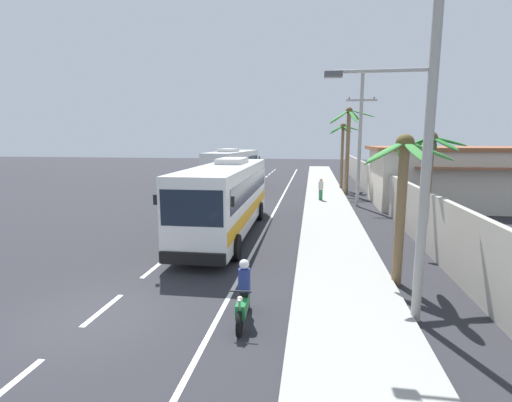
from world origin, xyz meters
The scene contains 15 objects.
ground_plane centered at (0.00, 0.00, 0.00)m, with size 160.00×160.00×0.00m, color #28282D.
sidewalk_kerb centered at (6.80, 10.00, 0.07)m, with size 3.20×90.00×0.14m, color #999993.
lane_markings centered at (1.95, 14.64, 0.00)m, with size 3.45×71.00×0.01m.
boundary_wall centered at (10.60, 14.00, 1.25)m, with size 0.24×60.00×2.49m, color #9E998E.
coach_bus_foreground centered at (1.54, 9.33, 1.93)m, with size 2.95×11.71×3.71m.
coach_bus_far_lane centered at (-1.85, 26.42, 1.98)m, with size 3.62×11.04×3.81m.
motorcycle_beside_bus centered at (4.01, 0.43, 0.66)m, with size 0.56×1.96×1.64m.
pedestrian_near_kerb centered at (6.36, 19.72, 1.00)m, with size 0.36×0.36×1.64m.
utility_pole_nearest centered at (8.38, 1.16, 4.84)m, with size 3.80×0.24×9.02m.
utility_pole_mid centered at (8.87, 18.21, 4.69)m, with size 2.04×0.24×9.06m.
palm_nearest centered at (8.61, 24.10, 5.00)m, with size 3.85×3.81×7.30m.
palm_second centered at (8.40, 27.10, 4.42)m, with size 2.77×2.76×6.12m.
palm_third centered at (10.52, 8.05, 3.43)m, with size 2.73×2.56×5.03m.
palm_fourth centered at (8.51, 3.70, 3.44)m, with size 2.88×3.06×4.87m.
roadside_building centered at (16.32, 19.19, 2.10)m, with size 13.05×7.32×4.16m.
Camera 1 is at (5.70, -8.58, 4.72)m, focal length 26.26 mm.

